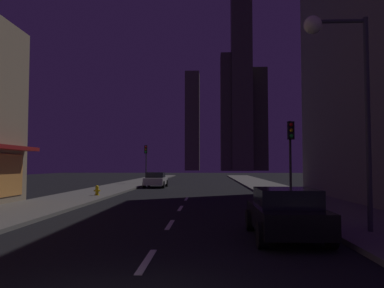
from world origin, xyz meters
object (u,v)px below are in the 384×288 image
car_parked_near (285,213)px  traffic_light_far_left (146,155)px  street_lamp_right (339,69)px  car_parked_far (156,180)px  fire_hydrant_far_left (97,191)px  traffic_light_near_right (291,144)px

car_parked_near → traffic_light_far_left: 32.31m
car_parked_near → street_lamp_right: (1.78, 0.44, 4.33)m
car_parked_near → car_parked_far: 26.10m
fire_hydrant_far_left → traffic_light_far_left: size_ratio=0.16×
car_parked_far → fire_hydrant_far_left: bearing=-101.3°
traffic_light_near_right → street_lamp_right: 7.82m
car_parked_far → traffic_light_near_right: (9.10, -17.04, 2.45)m
fire_hydrant_far_left → street_lamp_right: street_lamp_right is taller
traffic_light_near_right → traffic_light_far_left: same height
car_parked_far → traffic_light_far_left: size_ratio=1.01×
traffic_light_near_right → street_lamp_right: (-0.12, -7.60, 1.87)m
street_lamp_right → fire_hydrant_far_left: bearing=130.6°
traffic_light_near_right → car_parked_far: bearing=118.1°
car_parked_near → traffic_light_far_left: traffic_light_far_left is taller
fire_hydrant_far_left → traffic_light_near_right: traffic_light_near_right is taller
fire_hydrant_far_left → traffic_light_far_left: traffic_light_far_left is taller
fire_hydrant_far_left → street_lamp_right: (11.28, -13.18, 4.61)m
car_parked_far → street_lamp_right: street_lamp_right is taller
car_parked_near → car_parked_far: same height
car_parked_near → traffic_light_near_right: traffic_light_near_right is taller
traffic_light_near_right → street_lamp_right: size_ratio=0.64×
traffic_light_near_right → street_lamp_right: bearing=-90.9°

